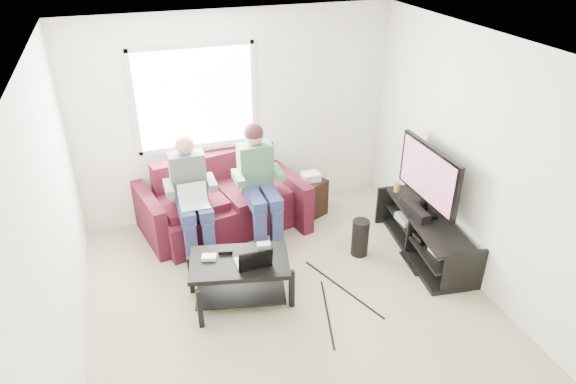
{
  "coord_description": "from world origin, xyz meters",
  "views": [
    {
      "loc": [
        -1.33,
        -3.7,
        3.56
      ],
      "look_at": [
        0.12,
        0.6,
        1.06
      ],
      "focal_mm": 32.0,
      "sensor_mm": 36.0,
      "label": 1
    }
  ],
  "objects_px": {
    "coffee_table": "(240,271)",
    "subwoofer": "(360,238)",
    "tv_stand": "(425,236)",
    "sofa": "(222,204)",
    "tv": "(428,176)",
    "end_table": "(311,196)"
  },
  "relations": [
    {
      "from": "tv_stand",
      "to": "tv",
      "type": "distance_m",
      "value": 0.75
    },
    {
      "from": "subwoofer",
      "to": "tv_stand",
      "type": "bearing_deg",
      "value": -17.09
    },
    {
      "from": "coffee_table",
      "to": "subwoofer",
      "type": "distance_m",
      "value": 1.56
    },
    {
      "from": "sofa",
      "to": "coffee_table",
      "type": "xyz_separation_m",
      "value": [
        -0.12,
        -1.43,
        0.04
      ]
    },
    {
      "from": "sofa",
      "to": "subwoofer",
      "type": "xyz_separation_m",
      "value": [
        1.4,
        -1.09,
        -0.11
      ]
    },
    {
      "from": "coffee_table",
      "to": "tv",
      "type": "distance_m",
      "value": 2.33
    },
    {
      "from": "tv",
      "to": "end_table",
      "type": "height_order",
      "value": "tv"
    },
    {
      "from": "coffee_table",
      "to": "end_table",
      "type": "xyz_separation_m",
      "value": [
        1.3,
        1.39,
        -0.1
      ]
    },
    {
      "from": "end_table",
      "to": "tv",
      "type": "bearing_deg",
      "value": -51.22
    },
    {
      "from": "sofa",
      "to": "coffee_table",
      "type": "height_order",
      "value": "sofa"
    },
    {
      "from": "sofa",
      "to": "end_table",
      "type": "height_order",
      "value": "sofa"
    },
    {
      "from": "sofa",
      "to": "end_table",
      "type": "distance_m",
      "value": 1.18
    },
    {
      "from": "subwoofer",
      "to": "end_table",
      "type": "distance_m",
      "value": 1.07
    },
    {
      "from": "coffee_table",
      "to": "tv_stand",
      "type": "height_order",
      "value": "tv_stand"
    },
    {
      "from": "tv",
      "to": "subwoofer",
      "type": "distance_m",
      "value": 1.04
    },
    {
      "from": "sofa",
      "to": "tv",
      "type": "xyz_separation_m",
      "value": [
        2.12,
        -1.21,
        0.64
      ]
    },
    {
      "from": "tv",
      "to": "coffee_table",
      "type": "bearing_deg",
      "value": -174.45
    },
    {
      "from": "tv_stand",
      "to": "subwoofer",
      "type": "bearing_deg",
      "value": 162.91
    },
    {
      "from": "tv",
      "to": "subwoofer",
      "type": "relative_size",
      "value": 2.44
    },
    {
      "from": "sofa",
      "to": "coffee_table",
      "type": "distance_m",
      "value": 1.43
    },
    {
      "from": "coffee_table",
      "to": "sofa",
      "type": "bearing_deg",
      "value": 85.19
    },
    {
      "from": "tv",
      "to": "subwoofer",
      "type": "xyz_separation_m",
      "value": [
        -0.72,
        0.12,
        -0.74
      ]
    }
  ]
}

